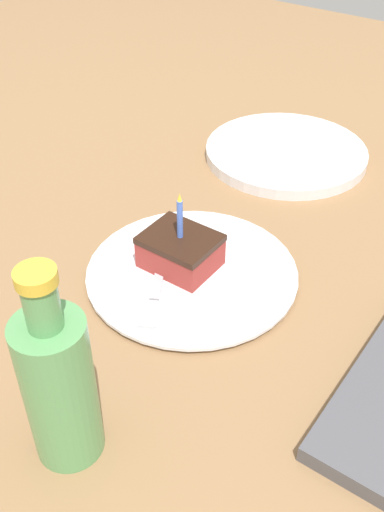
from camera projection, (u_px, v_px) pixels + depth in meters
name	position (u px, v px, depth m)	size (l,w,h in m)	color
ground_plane	(178.00, 293.00, 0.80)	(2.40, 2.40, 0.04)	olive
plate	(192.00, 273.00, 0.79)	(0.28, 0.28, 0.01)	silver
cake_slice	(180.00, 250.00, 0.78)	(0.08, 0.09, 0.11)	#99332D
fork	(156.00, 285.00, 0.76)	(0.16, 0.11, 0.00)	#B2B2B7
bottle	(59.00, 385.00, 0.54)	(0.07, 0.07, 0.23)	#599959
side_plate	(286.00, 153.00, 1.04)	(0.28, 0.28, 0.02)	silver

